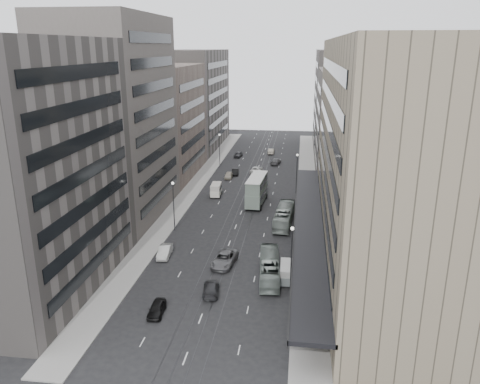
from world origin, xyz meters
The scene contains 30 objects.
ground centered at (0.00, 0.00, 0.00)m, with size 220.00×220.00×0.00m, color black.
sidewalk_right centered at (12.00, 37.50, 0.07)m, with size 4.00×125.00×0.15m, color gray.
sidewalk_left centered at (-12.00, 37.50, 0.07)m, with size 4.00×125.00×0.15m, color gray.
department_store centered at (21.45, 8.00, 14.95)m, with size 19.20×60.00×30.00m.
building_right_mid centered at (21.50, 52.00, 12.00)m, with size 15.00×28.00×24.00m, color #524B47.
building_right_far centered at (21.50, 82.00, 14.00)m, with size 15.00×32.00×28.00m, color slate.
building_left_a centered at (-21.50, -8.00, 15.00)m, with size 15.00×28.00×30.00m, color slate.
building_left_b centered at (-21.50, 19.00, 17.00)m, with size 15.00×26.00×34.00m, color #524B47.
building_left_c centered at (-21.50, 46.00, 12.50)m, with size 15.00×28.00×25.00m, color #706157.
building_left_d centered at (-21.50, 79.00, 14.00)m, with size 15.00×38.00×28.00m, color slate.
lamp_right_near centered at (9.70, -5.00, 5.20)m, with size 0.44×0.44×8.32m.
lamp_right_far centered at (9.70, 35.00, 5.20)m, with size 0.44×0.44×8.32m.
lamp_left_near centered at (-9.70, 12.00, 5.20)m, with size 0.44×0.44×8.32m.
lamp_left_far centered at (-9.70, 55.00, 5.20)m, with size 0.44×0.44×8.32m.
bus_near centered at (6.89, -2.36, 1.46)m, with size 2.46×10.51×2.93m, color gray.
bus_far centered at (7.98, 16.99, 1.55)m, with size 2.61×11.14×3.10m, color gray.
double_decker centered at (2.31, 27.17, 2.92)m, with size 3.63×10.07×5.41m.
vw_microbus centered at (9.20, -2.92, 1.28)m, with size 2.03×4.30×2.30m.
panel_van centered at (-6.26, 31.00, 1.43)m, with size 2.20×4.20×2.59m.
sedan_0 centered at (-5.08, -12.69, 0.68)m, with size 1.61×4.00×1.36m, color black.
sedan_1 centered at (-8.50, 2.19, 0.75)m, with size 1.59×4.57×1.51m, color beige.
sedan_2 centered at (0.44, 0.64, 0.84)m, with size 2.78×6.04×1.68m, color #58575A.
sedan_3 centered at (0.12, -7.35, 0.68)m, with size 1.92×4.71×1.37m, color #262629.
sedan_4 centered at (-5.82, 44.55, 0.73)m, with size 1.71×4.26×1.45m, color #9E9683.
sedan_5 centered at (-4.80, 47.95, 0.70)m, with size 1.48×4.23×1.39m, color black.
sedan_6 centered at (0.02, 50.48, 0.74)m, with size 2.46×5.33×1.48m, color silver.
sedan_7 centered at (4.11, 59.50, 0.76)m, with size 2.13×5.24×1.52m, color #4E4E50.
sedan_8 centered at (-6.55, 66.09, 0.72)m, with size 1.71×4.24×1.45m, color #28282B.
sedan_9 centered at (2.09, 71.57, 0.75)m, with size 1.58×4.53×1.49m, color gray.
pedestrian centered at (10.86, -12.78, 1.07)m, with size 0.67×0.44×1.84m, color black.
Camera 1 is at (10.32, -57.40, 28.93)m, focal length 35.00 mm.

